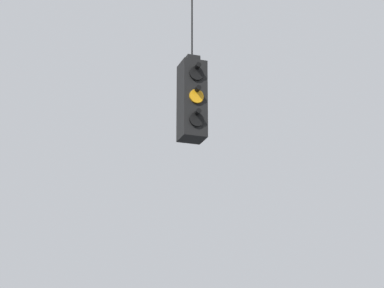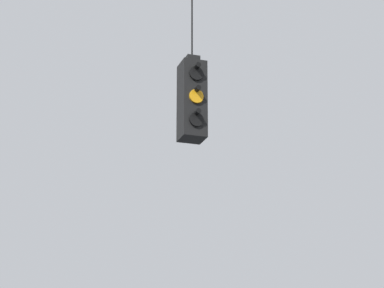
{
  "view_description": "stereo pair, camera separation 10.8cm",
  "coord_description": "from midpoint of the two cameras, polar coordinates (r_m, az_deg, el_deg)",
  "views": [
    {
      "loc": [
        -1.24,
        -9.47,
        1.73
      ],
      "look_at": [
        1.9,
        -0.44,
        5.01
      ],
      "focal_mm": 70.0,
      "sensor_mm": 36.0,
      "label": 1
    },
    {
      "loc": [
        -1.14,
        -9.5,
        1.73
      ],
      "look_at": [
        1.9,
        -0.44,
        5.01
      ],
      "focal_mm": 70.0,
      "sensor_mm": 36.0,
      "label": 2
    }
  ],
  "objects": [
    {
      "name": "traffic_light_near_left_pole",
      "position": [
        10.34,
        0.3,
        3.45
      ],
      "size": [
        0.34,
        0.58,
        3.35
      ],
      "color": "black"
    }
  ]
}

